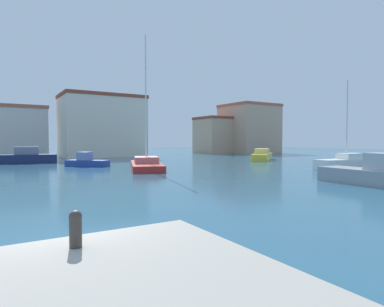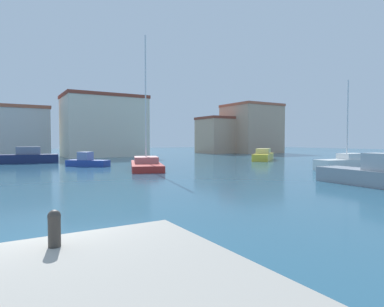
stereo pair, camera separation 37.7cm
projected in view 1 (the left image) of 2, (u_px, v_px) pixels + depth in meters
water at (187, 167)px, 31.21m from camera, size 160.00×160.00×0.00m
mooring_bollard at (76, 227)px, 4.74m from camera, size 0.19×0.19×0.55m
sailboat_red_mid_harbor at (146, 164)px, 28.99m from camera, size 5.27×8.84×11.84m
motorboat_navy_center_channel at (26, 157)px, 36.16m from camera, size 6.60×3.07×1.83m
motorboat_yellow_distant_north at (262, 156)px, 42.09m from camera, size 6.78×6.09×1.50m
sailboat_white_distant_east at (347, 163)px, 28.66m from camera, size 6.44×2.25×7.80m
motorboat_blue_far_right at (87, 162)px, 31.81m from camera, size 3.89×4.00×1.41m
motorboat_grey_near_pier at (372, 175)px, 18.36m from camera, size 2.35×5.98×1.84m
waterfront_apartments at (102, 126)px, 51.22m from camera, size 12.35×8.41×9.60m
yacht_club at (223, 135)px, 66.23m from camera, size 10.47×7.05×7.22m
harbor_office at (249, 129)px, 66.59m from camera, size 9.71×9.44×9.88m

